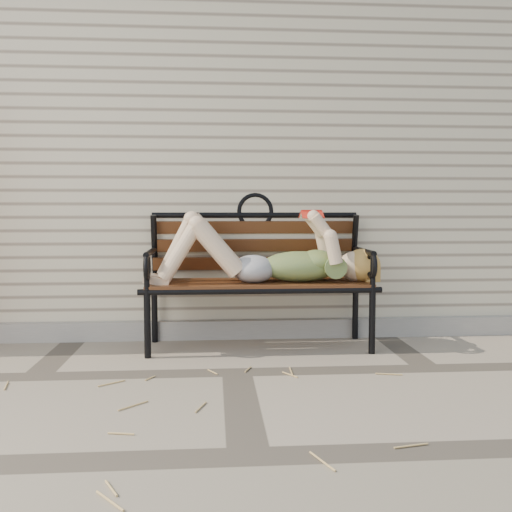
{
  "coord_description": "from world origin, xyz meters",
  "views": [
    {
      "loc": [
        -0.14,
        -3.56,
        1.03
      ],
      "look_at": [
        0.16,
        0.53,
        0.7
      ],
      "focal_mm": 40.0,
      "sensor_mm": 36.0,
      "label": 1
    }
  ],
  "objects": [
    {
      "name": "ground",
      "position": [
        0.0,
        0.0,
        0.0
      ],
      "size": [
        80.0,
        80.0,
        0.0
      ],
      "primitive_type": "plane",
      "color": "gray",
      "rests_on": "ground"
    },
    {
      "name": "house_wall",
      "position": [
        0.0,
        3.0,
        1.5
      ],
      "size": [
        8.0,
        4.0,
        3.0
      ],
      "primitive_type": "cube",
      "color": "beige",
      "rests_on": "ground"
    },
    {
      "name": "house_roof",
      "position": [
        0.0,
        3.0,
        3.15
      ],
      "size": [
        8.3,
        4.3,
        0.3
      ],
      "primitive_type": "cube",
      "color": "#433630",
      "rests_on": "house_wall"
    },
    {
      "name": "foundation_strip",
      "position": [
        0.0,
        0.97,
        0.07
      ],
      "size": [
        8.0,
        0.1,
        0.15
      ],
      "primitive_type": "cube",
      "color": "#B0AA9F",
      "rests_on": "ground"
    },
    {
      "name": "garden_bench",
      "position": [
        0.19,
        0.76,
        0.66
      ],
      "size": [
        1.81,
        0.72,
        1.17
      ],
      "color": "black",
      "rests_on": "ground"
    },
    {
      "name": "reading_woman",
      "position": [
        0.2,
        0.62,
        0.7
      ],
      "size": [
        1.71,
        0.39,
        0.54
      ],
      "color": "#0A3B49",
      "rests_on": "ground"
    },
    {
      "name": "straw_scatter",
      "position": [
        -0.24,
        -0.74,
        0.01
      ],
      "size": [
        2.66,
        1.74,
        0.01
      ],
      "color": "tan",
      "rests_on": "ground"
    }
  ]
}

